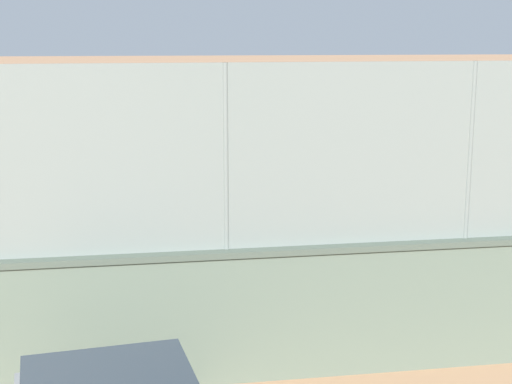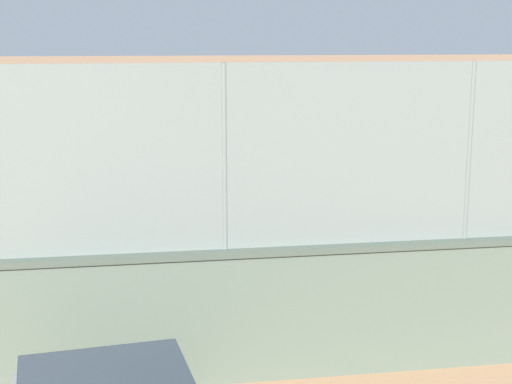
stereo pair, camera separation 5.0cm
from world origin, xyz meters
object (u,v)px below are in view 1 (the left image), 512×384
object	(u,v)px
player_foreground_swinging	(119,218)
sports_ball	(158,222)
player_baseline_waiting	(186,174)
player_near_wall_returning	(271,169)

from	to	relation	value
player_foreground_swinging	sports_ball	world-z (taller)	player_foreground_swinging
player_baseline_waiting	player_near_wall_returning	size ratio (longest dim) A/B	1.03
player_foreground_swinging	sports_ball	distance (m)	3.09
player_near_wall_returning	player_foreground_swinging	bearing A→B (deg)	52.13
player_baseline_waiting	sports_ball	size ratio (longest dim) A/B	21.14
player_foreground_swinging	player_near_wall_returning	bearing A→B (deg)	-127.87
player_baseline_waiting	player_near_wall_returning	bearing A→B (deg)	-165.86
player_baseline_waiting	player_foreground_swinging	world-z (taller)	player_baseline_waiting
player_baseline_waiting	player_foreground_swinging	xyz separation A→B (m)	(1.53, 4.37, -0.06)
player_near_wall_returning	sports_ball	bearing A→B (deg)	34.04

